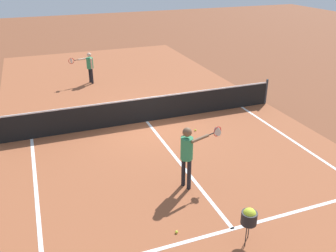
{
  "coord_description": "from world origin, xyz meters",
  "views": [
    {
      "loc": [
        -3.68,
        -11.95,
        5.58
      ],
      "look_at": [
        -0.17,
        -2.69,
        1.0
      ],
      "focal_mm": 38.85,
      "sensor_mm": 36.0,
      "label": 1
    }
  ],
  "objects_px": {
    "player_near": "(188,151)",
    "player_far": "(89,65)",
    "ball_hopper": "(249,217)",
    "tennis_ball_mid_court": "(177,232)",
    "net": "(146,109)",
    "tennis_ball_near_net": "(195,130)"
  },
  "relations": [
    {
      "from": "net",
      "to": "tennis_ball_mid_court",
      "type": "distance_m",
      "value": 6.22
    },
    {
      "from": "player_far",
      "to": "ball_hopper",
      "type": "xyz_separation_m",
      "value": [
        1.22,
        -12.27,
        -0.24
      ]
    },
    {
      "from": "net",
      "to": "player_near",
      "type": "xyz_separation_m",
      "value": [
        -0.3,
        -4.47,
        0.61
      ]
    },
    {
      "from": "player_far",
      "to": "ball_hopper",
      "type": "distance_m",
      "value": 12.33
    },
    {
      "from": "ball_hopper",
      "to": "tennis_ball_mid_court",
      "type": "relative_size",
      "value": 13.25
    },
    {
      "from": "net",
      "to": "ball_hopper",
      "type": "xyz_separation_m",
      "value": [
        0.07,
        -6.86,
        0.18
      ]
    },
    {
      "from": "tennis_ball_near_net",
      "to": "player_far",
      "type": "bearing_deg",
      "value": 110.3
    },
    {
      "from": "player_near",
      "to": "tennis_ball_mid_court",
      "type": "bearing_deg",
      "value": -120.53
    },
    {
      "from": "tennis_ball_near_net",
      "to": "ball_hopper",
      "type": "bearing_deg",
      "value": -103.37
    },
    {
      "from": "net",
      "to": "tennis_ball_mid_court",
      "type": "xyz_separation_m",
      "value": [
        -1.25,
        -6.07,
        -0.46
      ]
    },
    {
      "from": "ball_hopper",
      "to": "tennis_ball_near_net",
      "type": "xyz_separation_m",
      "value": [
        1.3,
        5.46,
        -0.64
      ]
    },
    {
      "from": "net",
      "to": "player_far",
      "type": "bearing_deg",
      "value": 102.03
    },
    {
      "from": "net",
      "to": "ball_hopper",
      "type": "bearing_deg",
      "value": -89.44
    },
    {
      "from": "tennis_ball_mid_court",
      "to": "ball_hopper",
      "type": "bearing_deg",
      "value": -30.9
    },
    {
      "from": "player_far",
      "to": "tennis_ball_mid_court",
      "type": "xyz_separation_m",
      "value": [
        -0.09,
        -11.48,
        -0.89
      ]
    },
    {
      "from": "tennis_ball_mid_court",
      "to": "tennis_ball_near_net",
      "type": "relative_size",
      "value": 1.0
    },
    {
      "from": "player_near",
      "to": "player_far",
      "type": "xyz_separation_m",
      "value": [
        -0.85,
        9.88,
        -0.18
      ]
    },
    {
      "from": "tennis_ball_near_net",
      "to": "tennis_ball_mid_court",
      "type": "bearing_deg",
      "value": -119.2
    },
    {
      "from": "net",
      "to": "tennis_ball_near_net",
      "type": "relative_size",
      "value": 159.87
    },
    {
      "from": "ball_hopper",
      "to": "tennis_ball_mid_court",
      "type": "distance_m",
      "value": 1.66
    },
    {
      "from": "tennis_ball_mid_court",
      "to": "player_near",
      "type": "bearing_deg",
      "value": 59.47
    },
    {
      "from": "net",
      "to": "tennis_ball_near_net",
      "type": "bearing_deg",
      "value": -45.69
    }
  ]
}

